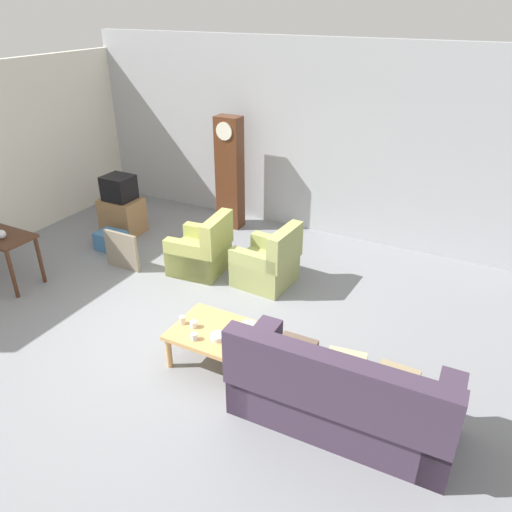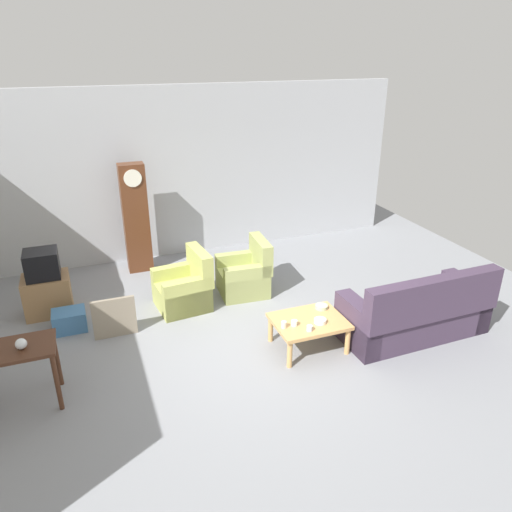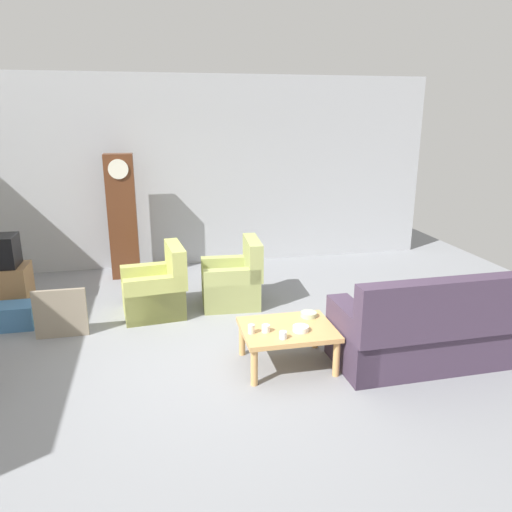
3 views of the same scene
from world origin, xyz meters
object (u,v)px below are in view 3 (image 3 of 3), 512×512
(grandfather_clock, at_px, (123,217))
(bowl_shallow_green, at_px, (309,314))
(cup_blue_rimmed, at_px, (283,335))
(bowl_white_stacked, at_px, (301,329))
(armchair_olive_near, at_px, (157,291))
(tv_stand_cabinet, at_px, (3,288))
(coffee_table_wood, at_px, (287,333))
(storage_box_blue, at_px, (16,316))
(framed_picture_leaning, at_px, (61,313))
(cup_cream_tall, at_px, (251,329))
(armchair_olive_far, at_px, (234,283))
(cup_white_porcelain, at_px, (266,328))
(couch_floral, at_px, (435,331))

(grandfather_clock, xyz_separation_m, bowl_shallow_green, (2.08, -3.16, -0.54))
(grandfather_clock, bearing_deg, cup_blue_rimmed, -65.42)
(bowl_white_stacked, bearing_deg, armchair_olive_near, 127.68)
(grandfather_clock, xyz_separation_m, tv_stand_cabinet, (-1.55, -1.12, -0.69))
(coffee_table_wood, bearing_deg, bowl_white_stacked, -48.68)
(storage_box_blue, xyz_separation_m, bowl_shallow_green, (3.35, -1.41, 0.31))
(framed_picture_leaning, relative_size, bowl_shallow_green, 3.40)
(cup_cream_tall, bearing_deg, armchair_olive_near, 117.19)
(armchair_olive_far, distance_m, cup_blue_rimmed, 2.10)
(armchair_olive_near, relative_size, bowl_shallow_green, 5.21)
(grandfather_clock, relative_size, bowl_shallow_green, 11.22)
(cup_cream_tall, bearing_deg, grandfather_clock, 111.79)
(coffee_table_wood, height_order, cup_cream_tall, cup_cream_tall)
(armchair_olive_near, height_order, storage_box_blue, armchair_olive_near)
(grandfather_clock, bearing_deg, armchair_olive_far, -45.38)
(cup_white_porcelain, height_order, cup_cream_tall, cup_cream_tall)
(couch_floral, xyz_separation_m, coffee_table_wood, (-1.55, 0.27, 0.02))
(armchair_olive_far, height_order, tv_stand_cabinet, armchair_olive_far)
(bowl_white_stacked, relative_size, bowl_shallow_green, 0.93)
(framed_picture_leaning, bearing_deg, storage_box_blue, 145.88)
(couch_floral, bearing_deg, cup_cream_tall, 174.13)
(cup_cream_tall, bearing_deg, couch_floral, -5.87)
(armchair_olive_near, distance_m, grandfather_clock, 1.86)
(armchair_olive_near, bearing_deg, coffee_table_wood, -52.58)
(framed_picture_leaning, bearing_deg, bowl_shallow_green, -20.06)
(armchair_olive_far, relative_size, bowl_shallow_green, 5.21)
(armchair_olive_far, xyz_separation_m, grandfather_clock, (-1.52, 1.54, 0.69))
(framed_picture_leaning, distance_m, cup_white_porcelain, 2.54)
(coffee_table_wood, relative_size, tv_stand_cabinet, 1.41)
(coffee_table_wood, bearing_deg, cup_blue_rimmed, -115.19)
(grandfather_clock, height_order, cup_cream_tall, grandfather_clock)
(armchair_olive_far, distance_m, cup_white_porcelain, 1.91)
(armchair_olive_far, relative_size, cup_blue_rimmed, 12.23)
(armchair_olive_near, bearing_deg, tv_stand_cabinet, 165.01)
(armchair_olive_near, relative_size, coffee_table_wood, 0.96)
(armchair_olive_near, bearing_deg, framed_picture_leaning, -155.91)
(couch_floral, distance_m, cup_blue_rimmed, 1.67)
(storage_box_blue, relative_size, cup_white_porcelain, 5.65)
(coffee_table_wood, distance_m, grandfather_clock, 3.87)
(coffee_table_wood, bearing_deg, cup_white_porcelain, -165.92)
(cup_blue_rimmed, bearing_deg, coffee_table_wood, 64.81)
(tv_stand_cabinet, xyz_separation_m, storage_box_blue, (0.28, -0.63, -0.16))
(framed_picture_leaning, height_order, cup_white_porcelain, framed_picture_leaning)
(armchair_olive_near, xyz_separation_m, tv_stand_cabinet, (-2.01, 0.54, 0.00))
(armchair_olive_near, height_order, grandfather_clock, grandfather_clock)
(storage_box_blue, bearing_deg, coffee_table_wood, -28.13)
(armchair_olive_far, relative_size, cup_cream_tall, 9.82)
(framed_picture_leaning, distance_m, bowl_shallow_green, 2.92)
(framed_picture_leaning, bearing_deg, coffee_table_wood, -26.51)
(framed_picture_leaning, relative_size, bowl_white_stacked, 3.65)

